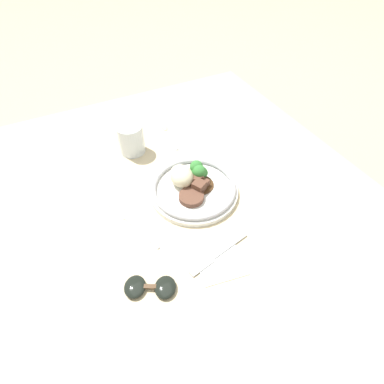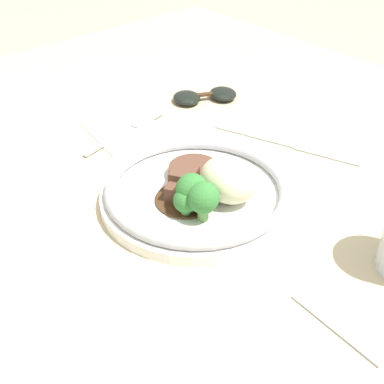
% 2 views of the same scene
% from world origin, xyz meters
% --- Properties ---
extents(ground_plane, '(8.00, 8.00, 0.00)m').
position_xyz_m(ground_plane, '(0.00, 0.00, 0.00)').
color(ground_plane, tan).
extents(dining_table, '(1.20, 1.04, 0.04)m').
position_xyz_m(dining_table, '(0.00, 0.00, 0.02)').
color(dining_table, beige).
rests_on(dining_table, ground).
extents(napkin, '(0.14, 0.12, 0.00)m').
position_xyz_m(napkin, '(-0.18, -0.00, 0.04)').
color(napkin, white).
rests_on(napkin, dining_table).
extents(plate, '(0.24, 0.24, 0.07)m').
position_xyz_m(plate, '(0.03, -0.04, 0.06)').
color(plate, white).
rests_on(plate, dining_table).
extents(fork, '(0.04, 0.17, 0.00)m').
position_xyz_m(fork, '(-0.18, 0.01, 0.04)').
color(fork, '#ADADB2').
rests_on(fork, napkin).
extents(knife, '(0.22, 0.08, 0.00)m').
position_xyz_m(knife, '(0.02, 0.15, 0.04)').
color(knife, '#ADADB2').
rests_on(knife, dining_table).
extents(sunglasses, '(0.10, 0.12, 0.02)m').
position_xyz_m(sunglasses, '(-0.18, 0.16, 0.05)').
color(sunglasses, black).
rests_on(sunglasses, dining_table).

